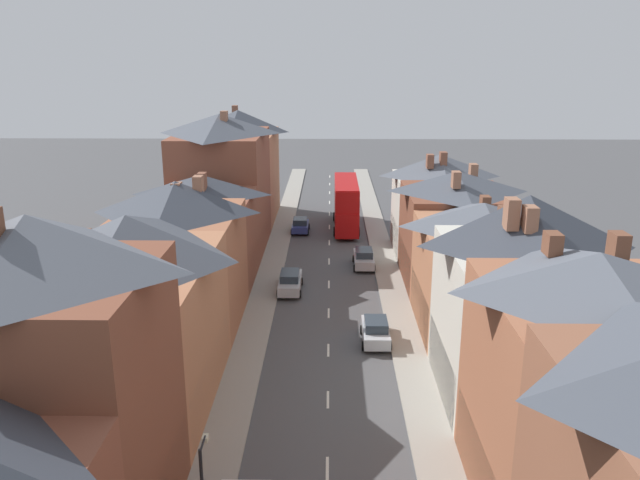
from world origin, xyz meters
name	(u,v)px	position (x,y,z in m)	size (l,w,h in m)	color
pavement_left	(270,275)	(-5.10, 38.00, 0.07)	(2.20, 104.00, 0.14)	gray
pavement_right	(388,276)	(5.10, 38.00, 0.07)	(2.20, 104.00, 0.14)	gray
centre_line_dashes	(329,284)	(0.00, 36.00, 0.01)	(0.14, 97.80, 0.01)	silver
terrace_row_left	(174,253)	(-10.18, 26.61, 5.67)	(8.00, 76.24, 13.46)	#935138
terrace_row_right	(531,321)	(10.18, 16.68, 5.36)	(8.00, 60.59, 12.59)	brown
double_decker_bus_lead	(346,204)	(1.79, 53.34, 2.82)	(2.74, 10.80, 5.30)	#B70F0F
car_near_blue	(300,225)	(-3.10, 51.82, 0.79)	(1.90, 3.81, 1.58)	navy
car_near_silver	(290,281)	(-3.10, 34.37, 0.85)	(1.90, 4.57, 1.69)	#B7BABF
car_parked_right_a	(364,258)	(3.10, 40.51, 0.85)	(1.90, 4.24, 1.69)	#B7BABF
car_mid_black	(376,331)	(3.10, 25.19, 0.84)	(1.90, 4.00, 1.68)	#B7BABF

